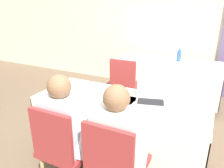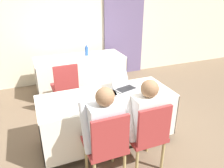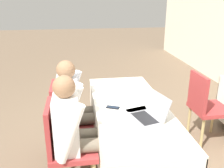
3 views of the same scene
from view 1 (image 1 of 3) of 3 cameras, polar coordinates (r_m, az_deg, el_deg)
The scene contains 14 objects.
ground_plane at distance 2.74m, azimuth 1.88°, elevation -18.60°, with size 24.00×24.00×0.00m, color brown.
wall_back at distance 4.57m, azimuth 15.77°, elevation 15.23°, with size 12.00×0.06×2.70m.
conference_table_near at distance 2.42m, azimuth 2.04°, elevation -8.19°, with size 1.84×0.73×0.75m.
conference_table_far at distance 4.03m, azimuth 14.07°, elevation 3.27°, with size 1.84×0.73×0.75m.
laptop at distance 2.31m, azimuth 10.08°, elevation -3.62°, with size 0.37×0.36×0.22m.
cell_phone at distance 2.17m, azimuth 0.61°, elevation -6.09°, with size 0.11×0.15×0.01m.
paper_beside_laptop at distance 2.32m, azimuth 3.16°, elevation -4.38°, with size 0.24×0.31×0.00m.
paper_centre_table at distance 2.37m, azimuth 6.12°, elevation -3.94°, with size 0.28×0.34×0.00m.
water_bottle at distance 4.00m, azimuth 17.15°, elevation 7.29°, with size 0.07×0.07×0.25m.
chair_near_left at distance 2.07m, azimuth -12.76°, elevation -15.66°, with size 0.44×0.44×0.93m.
chair_near_right at distance 1.85m, azimuth 0.69°, elevation -20.22°, with size 0.44×0.44×0.93m.
chair_far_spare at distance 3.45m, azimuth 3.46°, elevation 0.16°, with size 0.45×0.45×0.93m.
person_checkered_shirt at distance 2.05m, azimuth -11.29°, elevation -10.60°, with size 0.50×0.52×1.19m.
person_white_shirt at distance 1.83m, azimuth 2.16°, elevation -14.50°, with size 0.50×0.52×1.19m.
Camera 1 is at (0.85, -1.94, 1.74)m, focal length 35.00 mm.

